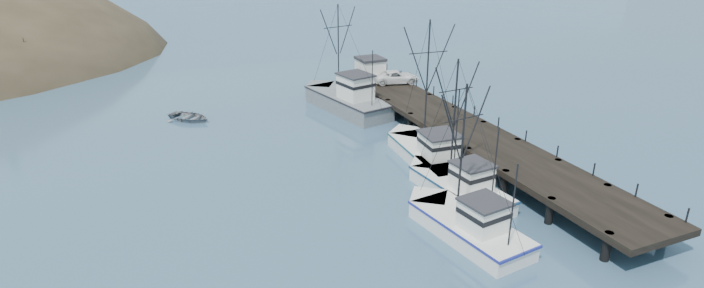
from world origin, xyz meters
name	(u,v)px	position (x,y,z in m)	size (l,w,h in m)	color
ground	(414,268)	(0.00, 0.00, 0.00)	(400.00, 400.00, 0.00)	#30506C
pier	(460,128)	(14.00, 16.00, 1.69)	(6.00, 44.00, 2.00)	black
trawler_near	(458,186)	(7.91, 7.22, 0.82)	(4.28, 10.76, 10.94)	silver
trawler_mid	(466,225)	(5.11, 2.00, 0.82)	(4.76, 10.82, 10.73)	silver
trawler_far	(429,153)	(9.32, 13.78, 0.82)	(4.93, 12.60, 12.66)	silver
work_vessel	(346,99)	(8.21, 30.20, 1.23)	(6.46, 14.13, 11.98)	slate
pier_shed	(370,69)	(13.05, 34.00, 3.42)	(3.00, 3.20, 2.80)	silver
pickup_truck	(396,77)	(15.34, 31.57, 2.75)	(2.50, 5.41, 1.50)	white
motorboat	(190,120)	(-8.60, 33.68, 0.00)	(3.53, 4.94, 1.02)	slate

